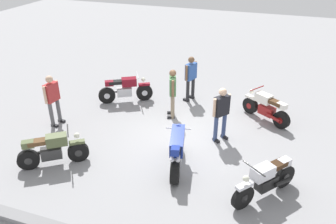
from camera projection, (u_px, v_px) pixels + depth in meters
The scene contains 10 objects.
ground_plane at pixel (184, 138), 10.91m from camera, with size 40.00×40.00×0.00m, color gray.
motorcycle_cream_vintage at pixel (266, 108), 11.73m from camera, with size 1.71×1.22×1.07m.
motorcycle_maroon_cruiser at pixel (125, 89), 13.02m from camera, with size 1.87×1.14×1.09m.
motorcycle_silver_cruiser at pixel (266, 180), 8.29m from camera, with size 1.40×1.71×1.09m.
motorcycle_olive_vintage at pixel (52, 150), 9.47m from camera, with size 1.68×1.26×1.07m.
motorcycle_blue_sportbike at pixel (177, 149), 9.34m from camera, with size 0.79×1.94×1.14m.
person_in_green_shirt at pixel (173, 90), 11.75m from camera, with size 0.44×0.67×1.77m.
person_in_blue_shirt at pixel (191, 75), 12.92m from camera, with size 0.44×0.67×1.78m.
person_in_red_shirt at pixel (52, 97), 11.25m from camera, with size 0.35×0.68×1.78m.
person_in_black_shirt at pixel (221, 111), 10.39m from camera, with size 0.52×0.60×1.78m.
Camera 1 is at (-2.51, 8.89, 5.90)m, focal length 36.25 mm.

